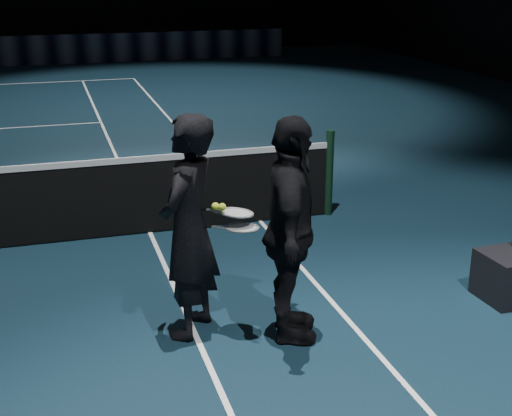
{
  "coord_description": "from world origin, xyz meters",
  "views": [
    {
      "loc": [
        3.03,
        -7.98,
        3.08
      ],
      "look_at": [
        4.64,
        -2.64,
        1.14
      ],
      "focal_mm": 50.0,
      "sensor_mm": 36.0,
      "label": 1
    }
  ],
  "objects_px": {
    "player_a": "(189,228)",
    "player_b": "(290,231)",
    "racket_upper": "(237,213)",
    "racket_lower": "(242,228)",
    "tennis_balls": "(218,205)"
  },
  "relations": [
    {
      "from": "player_a",
      "to": "player_b",
      "type": "xyz_separation_m",
      "value": [
        0.78,
        -0.33,
        0.0
      ]
    },
    {
      "from": "player_b",
      "to": "racket_upper",
      "type": "relative_size",
      "value": 2.85
    },
    {
      "from": "player_b",
      "to": "racket_lower",
      "type": "bearing_deg",
      "value": 84.75
    },
    {
      "from": "racket_lower",
      "to": "tennis_balls",
      "type": "bearing_deg",
      "value": 178.53
    },
    {
      "from": "racket_upper",
      "to": "tennis_balls",
      "type": "relative_size",
      "value": 5.67
    },
    {
      "from": "player_a",
      "to": "racket_lower",
      "type": "height_order",
      "value": "player_a"
    },
    {
      "from": "player_a",
      "to": "player_b",
      "type": "distance_m",
      "value": 0.85
    },
    {
      "from": "tennis_balls",
      "to": "racket_upper",
      "type": "bearing_deg",
      "value": -9.18
    },
    {
      "from": "player_a",
      "to": "racket_upper",
      "type": "distance_m",
      "value": 0.42
    },
    {
      "from": "player_b",
      "to": "racket_upper",
      "type": "distance_m",
      "value": 0.47
    },
    {
      "from": "player_b",
      "to": "tennis_balls",
      "type": "height_order",
      "value": "player_b"
    },
    {
      "from": "player_a",
      "to": "racket_lower",
      "type": "bearing_deg",
      "value": 101.96
    },
    {
      "from": "racket_upper",
      "to": "player_a",
      "type": "bearing_deg",
      "value": -178.29
    },
    {
      "from": "player_a",
      "to": "player_b",
      "type": "bearing_deg",
      "value": 101.96
    },
    {
      "from": "player_b",
      "to": "racket_lower",
      "type": "height_order",
      "value": "player_b"
    }
  ]
}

